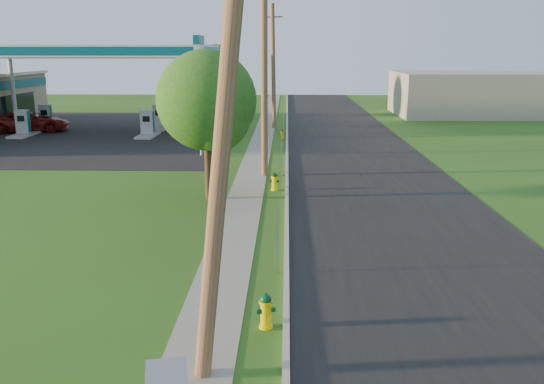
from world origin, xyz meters
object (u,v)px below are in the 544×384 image
(hydrant_mid, at_px, (274,182))
(car_red, at_px, (31,122))
(utility_pole_far, at_px, (273,66))
(fuel_pump_ne, at_px, (147,127))
(utility_pole_mid, at_px, (264,74))
(hydrant_far, at_px, (282,134))
(utility_pole_near, at_px, (223,125))
(hydrant_near, at_px, (266,311))
(fuel_pump_sw, at_px, (46,120))
(tree_lot, at_px, (217,70))
(tree_verge, at_px, (209,105))
(price_pylon, at_px, (199,61))
(fuel_pump_nw, at_px, (23,126))
(fuel_pump_se, at_px, (159,120))

(hydrant_mid, distance_m, car_red, 26.34)
(utility_pole_far, relative_size, fuel_pump_ne, 2.97)
(utility_pole_mid, distance_m, hydrant_far, 12.93)
(fuel_pump_ne, distance_m, hydrant_mid, 18.63)
(fuel_pump_ne, bearing_deg, utility_pole_mid, -55.60)
(utility_pole_near, height_order, utility_pole_far, utility_pole_far)
(hydrant_near, bearing_deg, fuel_pump_ne, 108.21)
(utility_pole_far, bearing_deg, fuel_pump_sw, -176.80)
(tree_lot, bearing_deg, hydrant_mid, -78.52)
(utility_pole_mid, distance_m, hydrant_mid, 5.50)
(tree_verge, relative_size, hydrant_near, 7.28)
(hydrant_near, height_order, car_red, car_red)
(utility_pole_mid, xyz_separation_m, price_pylon, (-3.90, 5.50, 0.48))
(fuel_pump_ne, height_order, tree_verge, tree_verge)
(fuel_pump_nw, relative_size, hydrant_mid, 3.86)
(tree_verge, bearing_deg, hydrant_far, 80.56)
(utility_pole_near, height_order, tree_lot, utility_pole_near)
(fuel_pump_nw, bearing_deg, hydrant_far, -2.89)
(utility_pole_near, distance_m, fuel_pump_sw, 39.52)
(utility_pole_far, distance_m, hydrant_mid, 21.51)
(utility_pole_near, bearing_deg, fuel_pump_nw, 120.00)
(utility_pole_near, xyz_separation_m, car_red, (-18.32, 33.32, -4.04))
(fuel_pump_ne, relative_size, price_pylon, 0.47)
(price_pylon, distance_m, car_red, 18.06)
(utility_pole_near, bearing_deg, utility_pole_mid, 90.00)
(tree_lot, bearing_deg, fuel_pump_nw, -134.33)
(utility_pole_far, bearing_deg, fuel_pump_se, -173.59)
(hydrant_mid, bearing_deg, hydrant_far, 89.26)
(fuel_pump_ne, distance_m, hydrant_far, 9.70)
(price_pylon, relative_size, car_red, 1.24)
(utility_pole_mid, relative_size, car_red, 1.78)
(fuel_pump_sw, bearing_deg, car_red, -104.02)
(hydrant_near, distance_m, hydrant_far, 28.08)
(hydrant_far, bearing_deg, tree_lot, 113.71)
(hydrant_mid, bearing_deg, tree_verge, -147.40)
(utility_pole_near, bearing_deg, tree_verge, 98.74)
(tree_verge, bearing_deg, price_pylon, 100.31)
(tree_lot, relative_size, hydrant_near, 7.82)
(hydrant_near, bearing_deg, utility_pole_far, 91.09)
(car_red, bearing_deg, hydrant_far, -112.86)
(utility_pole_mid, xyz_separation_m, tree_lot, (-5.32, 25.88, -0.73))
(utility_pole_mid, bearing_deg, price_pylon, 125.34)
(fuel_pump_ne, height_order, car_red, fuel_pump_ne)
(utility_pole_near, distance_m, fuel_pump_ne, 32.51)
(hydrant_far, bearing_deg, price_pylon, -125.31)
(hydrant_near, relative_size, hydrant_far, 1.18)
(hydrant_mid, relative_size, car_red, 0.15)
(price_pylon, bearing_deg, hydrant_far, 54.69)
(tree_lot, bearing_deg, fuel_pump_sw, -144.79)
(fuel_pump_nw, height_order, tree_lot, tree_lot)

